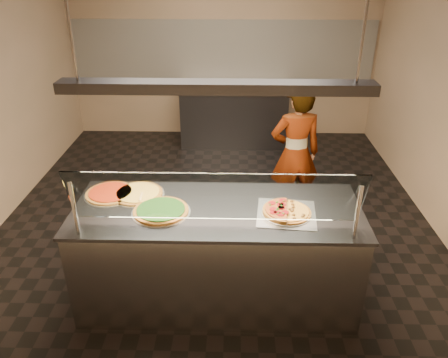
{
  "coord_description": "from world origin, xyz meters",
  "views": [
    {
      "loc": [
        0.21,
        -4.28,
        2.79
      ],
      "look_at": [
        0.12,
        -0.82,
        1.02
      ],
      "focal_mm": 35.0,
      "sensor_mm": 36.0,
      "label": 1
    }
  ],
  "objects_px": {
    "pizza_spinach": "(161,210)",
    "pizza_cheese": "(138,193)",
    "perforated_tray": "(286,213)",
    "pizza_tomato": "(111,193)",
    "half_pizza_sausage": "(298,211)",
    "heat_lamp_housing": "(216,87)",
    "prep_table": "(234,115)",
    "pizza_spatula": "(144,199)",
    "serving_counter": "(218,254)",
    "sneeze_guard": "(215,198)",
    "half_pizza_pepperoni": "(275,210)",
    "worker": "(295,154)"
  },
  "relations": [
    {
      "from": "pizza_spinach",
      "to": "pizza_cheese",
      "type": "height_order",
      "value": "pizza_spinach"
    },
    {
      "from": "perforated_tray",
      "to": "pizza_tomato",
      "type": "distance_m",
      "value": 1.54
    },
    {
      "from": "perforated_tray",
      "to": "half_pizza_sausage",
      "type": "relative_size",
      "value": 1.26
    },
    {
      "from": "perforated_tray",
      "to": "pizza_spinach",
      "type": "xyz_separation_m",
      "value": [
        -1.02,
        0.0,
        0.01
      ]
    },
    {
      "from": "half_pizza_sausage",
      "to": "heat_lamp_housing",
      "type": "relative_size",
      "value": 0.18
    },
    {
      "from": "pizza_cheese",
      "to": "prep_table",
      "type": "bearing_deg",
      "value": 76.82
    },
    {
      "from": "half_pizza_sausage",
      "to": "pizza_spatula",
      "type": "xyz_separation_m",
      "value": [
        -1.27,
        0.15,
        0.0
      ]
    },
    {
      "from": "serving_counter",
      "to": "pizza_spinach",
      "type": "bearing_deg",
      "value": -171.24
    },
    {
      "from": "sneeze_guard",
      "to": "heat_lamp_housing",
      "type": "height_order",
      "value": "heat_lamp_housing"
    },
    {
      "from": "perforated_tray",
      "to": "pizza_spinach",
      "type": "bearing_deg",
      "value": 179.9
    },
    {
      "from": "half_pizza_pepperoni",
      "to": "perforated_tray",
      "type": "bearing_deg",
      "value": -0.26
    },
    {
      "from": "serving_counter",
      "to": "prep_table",
      "type": "xyz_separation_m",
      "value": [
        0.12,
        3.73,
        0.0
      ]
    },
    {
      "from": "worker",
      "to": "heat_lamp_housing",
      "type": "bearing_deg",
      "value": 50.69
    },
    {
      "from": "half_pizza_sausage",
      "to": "pizza_tomato",
      "type": "bearing_deg",
      "value": 169.76
    },
    {
      "from": "pizza_spinach",
      "to": "prep_table",
      "type": "bearing_deg",
      "value": 81.37
    },
    {
      "from": "half_pizza_sausage",
      "to": "serving_counter",
      "type": "bearing_deg",
      "value": 173.82
    },
    {
      "from": "pizza_cheese",
      "to": "pizza_spinach",
      "type": "bearing_deg",
      "value": -49.46
    },
    {
      "from": "perforated_tray",
      "to": "sneeze_guard",
      "type": "bearing_deg",
      "value": -154.26
    },
    {
      "from": "half_pizza_pepperoni",
      "to": "worker",
      "type": "xyz_separation_m",
      "value": [
        0.35,
        1.51,
        -0.17
      ]
    },
    {
      "from": "heat_lamp_housing",
      "to": "sneeze_guard",
      "type": "bearing_deg",
      "value": -90.0
    },
    {
      "from": "half_pizza_sausage",
      "to": "heat_lamp_housing",
      "type": "distance_m",
      "value": 1.19
    },
    {
      "from": "perforated_tray",
      "to": "half_pizza_pepperoni",
      "type": "bearing_deg",
      "value": 179.74
    },
    {
      "from": "pizza_spinach",
      "to": "pizza_spatula",
      "type": "distance_m",
      "value": 0.22
    },
    {
      "from": "sneeze_guard",
      "to": "half_pizza_sausage",
      "type": "distance_m",
      "value": 0.76
    },
    {
      "from": "worker",
      "to": "heat_lamp_housing",
      "type": "xyz_separation_m",
      "value": [
        -0.83,
        -1.44,
        1.15
      ]
    },
    {
      "from": "serving_counter",
      "to": "perforated_tray",
      "type": "distance_m",
      "value": 0.74
    },
    {
      "from": "half_pizza_sausage",
      "to": "prep_table",
      "type": "distance_m",
      "value": 3.87
    },
    {
      "from": "pizza_spinach",
      "to": "prep_table",
      "type": "distance_m",
      "value": 3.87
    },
    {
      "from": "half_pizza_pepperoni",
      "to": "pizza_cheese",
      "type": "height_order",
      "value": "half_pizza_pepperoni"
    },
    {
      "from": "prep_table",
      "to": "pizza_spinach",
      "type": "bearing_deg",
      "value": -98.63
    },
    {
      "from": "half_pizza_pepperoni",
      "to": "pizza_cheese",
      "type": "distance_m",
      "value": 1.21
    },
    {
      "from": "pizza_spinach",
      "to": "pizza_cheese",
      "type": "xyz_separation_m",
      "value": [
        -0.25,
        0.29,
        -0.0
      ]
    },
    {
      "from": "serving_counter",
      "to": "sneeze_guard",
      "type": "distance_m",
      "value": 0.83
    },
    {
      "from": "perforated_tray",
      "to": "pizza_tomato",
      "type": "height_order",
      "value": "pizza_tomato"
    },
    {
      "from": "pizza_spinach",
      "to": "prep_table",
      "type": "xyz_separation_m",
      "value": [
        0.58,
        3.8,
        -0.48
      ]
    },
    {
      "from": "half_pizza_sausage",
      "to": "pizza_tomato",
      "type": "relative_size",
      "value": 0.89
    },
    {
      "from": "pizza_cheese",
      "to": "half_pizza_sausage",
      "type": "bearing_deg",
      "value": -11.97
    },
    {
      "from": "worker",
      "to": "half_pizza_pepperoni",
      "type": "bearing_deg",
      "value": 67.32
    },
    {
      "from": "serving_counter",
      "to": "half_pizza_pepperoni",
      "type": "height_order",
      "value": "half_pizza_pepperoni"
    },
    {
      "from": "sneeze_guard",
      "to": "pizza_spatula",
      "type": "distance_m",
      "value": 0.8
    },
    {
      "from": "pizza_spinach",
      "to": "prep_table",
      "type": "height_order",
      "value": "pizza_spinach"
    },
    {
      "from": "worker",
      "to": "serving_counter",
      "type": "bearing_deg",
      "value": 50.69
    },
    {
      "from": "serving_counter",
      "to": "worker",
      "type": "height_order",
      "value": "worker"
    },
    {
      "from": "half_pizza_pepperoni",
      "to": "pizza_spinach",
      "type": "xyz_separation_m",
      "value": [
        -0.93,
        0.0,
        -0.02
      ]
    },
    {
      "from": "heat_lamp_housing",
      "to": "prep_table",
      "type": "bearing_deg",
      "value": 88.14
    },
    {
      "from": "pizza_cheese",
      "to": "worker",
      "type": "distance_m",
      "value": 1.96
    },
    {
      "from": "serving_counter",
      "to": "pizza_spatula",
      "type": "relative_size",
      "value": 10.22
    },
    {
      "from": "pizza_spatula",
      "to": "sneeze_guard",
      "type": "bearing_deg",
      "value": -34.45
    },
    {
      "from": "serving_counter",
      "to": "prep_table",
      "type": "relative_size",
      "value": 1.39
    },
    {
      "from": "serving_counter",
      "to": "prep_table",
      "type": "bearing_deg",
      "value": 88.14
    }
  ]
}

